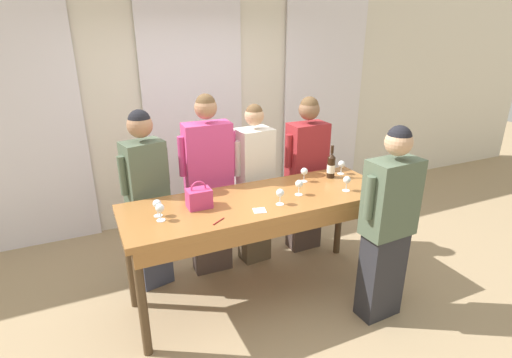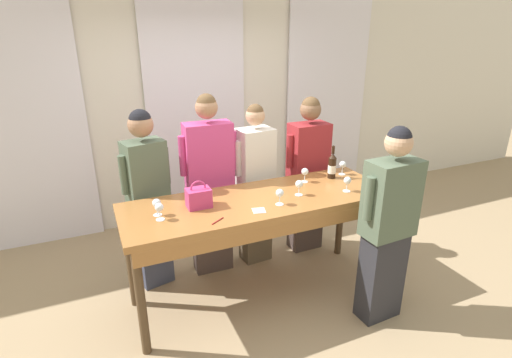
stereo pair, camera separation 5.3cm
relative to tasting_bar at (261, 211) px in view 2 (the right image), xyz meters
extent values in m
plane|color=tan|center=(0.00, 0.02, -0.87)|extent=(18.00, 18.00, 0.00)
cube|color=silver|center=(0.00, 1.96, 0.53)|extent=(12.00, 0.06, 2.80)
cube|color=white|center=(-1.86, 1.90, 0.47)|extent=(1.22, 0.03, 2.69)
cube|color=white|center=(0.00, 1.90, 0.47)|extent=(1.22, 0.03, 2.69)
cube|color=white|center=(1.86, 1.90, 0.47)|extent=(1.22, 0.03, 2.69)
cube|color=#9E6633|center=(0.00, 0.02, 0.08)|extent=(2.32, 0.77, 0.05)
cube|color=#9E6633|center=(0.00, -0.35, -0.01)|extent=(2.23, 0.03, 0.12)
cylinder|color=#4C3823|center=(-1.09, -0.29, -0.41)|extent=(0.07, 0.07, 0.92)
cylinder|color=#4C3823|center=(1.09, -0.29, -0.41)|extent=(0.07, 0.07, 0.92)
cylinder|color=#4C3823|center=(-1.09, 0.33, -0.41)|extent=(0.07, 0.07, 0.92)
cylinder|color=#4C3823|center=(1.09, 0.33, -0.41)|extent=(0.07, 0.07, 0.92)
cylinder|color=black|center=(0.84, 0.20, 0.20)|extent=(0.08, 0.08, 0.20)
cone|color=black|center=(0.84, 0.20, 0.33)|extent=(0.08, 0.08, 0.04)
cylinder|color=black|center=(0.84, 0.20, 0.39)|extent=(0.03, 0.03, 0.08)
cylinder|color=white|center=(0.84, 0.20, 0.19)|extent=(0.08, 0.08, 0.08)
cube|color=#C63870|center=(-0.52, 0.07, 0.18)|extent=(0.19, 0.14, 0.16)
torus|color=#C63870|center=(-0.52, 0.07, 0.27)|extent=(0.13, 0.01, 0.13)
cylinder|color=white|center=(-0.85, -0.04, 0.11)|extent=(0.07, 0.07, 0.00)
cylinder|color=white|center=(-0.85, -0.04, 0.14)|extent=(0.01, 0.01, 0.07)
sphere|color=white|center=(-0.85, -0.04, 0.21)|extent=(0.07, 0.07, 0.07)
cylinder|color=white|center=(0.54, 0.21, 0.11)|extent=(0.07, 0.07, 0.00)
cylinder|color=white|center=(0.54, 0.21, 0.14)|extent=(0.01, 0.01, 0.07)
sphere|color=white|center=(0.54, 0.21, 0.21)|extent=(0.07, 0.07, 0.07)
cylinder|color=white|center=(0.34, -0.05, 0.11)|extent=(0.07, 0.07, 0.00)
cylinder|color=white|center=(0.34, -0.05, 0.14)|extent=(0.01, 0.01, 0.07)
sphere|color=white|center=(0.34, -0.05, 0.21)|extent=(0.07, 0.07, 0.07)
cylinder|color=white|center=(0.99, 0.23, 0.11)|extent=(0.07, 0.07, 0.00)
cylinder|color=white|center=(0.99, 0.23, 0.14)|extent=(0.01, 0.01, 0.07)
sphere|color=white|center=(0.99, 0.23, 0.21)|extent=(0.07, 0.07, 0.07)
cylinder|color=white|center=(0.77, -0.14, 0.11)|extent=(0.07, 0.07, 0.00)
cylinder|color=white|center=(0.77, -0.14, 0.14)|extent=(0.01, 0.01, 0.07)
sphere|color=white|center=(0.77, -0.14, 0.21)|extent=(0.07, 0.07, 0.07)
cylinder|color=white|center=(0.10, -0.16, 0.11)|extent=(0.07, 0.07, 0.00)
cylinder|color=white|center=(0.10, -0.16, 0.14)|extent=(0.01, 0.01, 0.07)
sphere|color=white|center=(0.10, -0.16, 0.21)|extent=(0.07, 0.07, 0.07)
cylinder|color=white|center=(-0.86, 0.05, 0.11)|extent=(0.07, 0.07, 0.00)
cylinder|color=white|center=(-0.86, 0.05, 0.14)|extent=(0.01, 0.01, 0.07)
sphere|color=white|center=(-0.86, 0.05, 0.21)|extent=(0.07, 0.07, 0.07)
sphere|color=maroon|center=(-0.86, 0.05, 0.20)|extent=(0.04, 0.04, 0.04)
cube|color=white|center=(-0.10, -0.20, 0.11)|extent=(0.12, 0.12, 0.00)
cylinder|color=maroon|center=(-0.46, -0.24, 0.11)|extent=(0.12, 0.08, 0.01)
cube|color=#383D51|center=(-0.84, 0.61, -0.47)|extent=(0.33, 0.27, 0.80)
cube|color=#4C5B47|center=(-0.84, 0.61, 0.24)|extent=(0.39, 0.31, 0.63)
sphere|color=#9E7051|center=(-0.84, 0.61, 0.70)|extent=(0.22, 0.22, 0.22)
sphere|color=black|center=(-0.84, 0.61, 0.73)|extent=(0.19, 0.19, 0.19)
cylinder|color=#4C5B47|center=(-0.66, 0.66, 0.29)|extent=(0.08, 0.08, 0.35)
cylinder|color=#4C5B47|center=(-1.03, 0.56, 0.29)|extent=(0.08, 0.08, 0.35)
cube|color=#473833|center=(-0.26, 0.61, -0.44)|extent=(0.38, 0.20, 0.85)
cube|color=#C63D7A|center=(-0.26, 0.61, 0.32)|extent=(0.45, 0.23, 0.68)
sphere|color=#9E7051|center=(-0.26, 0.61, 0.80)|extent=(0.20, 0.20, 0.20)
sphere|color=brown|center=(-0.26, 0.61, 0.83)|extent=(0.18, 0.18, 0.18)
cylinder|color=#C63D7A|center=(-0.02, 0.60, 0.37)|extent=(0.07, 0.07, 0.37)
cylinder|color=#C63D7A|center=(-0.50, 0.62, 0.37)|extent=(0.07, 0.07, 0.37)
cube|color=brown|center=(0.21, 0.61, -0.47)|extent=(0.31, 0.24, 0.80)
cube|color=silver|center=(0.21, 0.61, 0.24)|extent=(0.36, 0.28, 0.63)
sphere|color=tan|center=(0.21, 0.61, 0.68)|extent=(0.19, 0.19, 0.19)
sphere|color=brown|center=(0.21, 0.61, 0.71)|extent=(0.16, 0.16, 0.16)
cylinder|color=silver|center=(0.41, 0.63, 0.29)|extent=(0.08, 0.08, 0.35)
cylinder|color=silver|center=(0.02, 0.59, 0.29)|extent=(0.08, 0.08, 0.35)
cube|color=#473833|center=(0.82, 0.61, -0.47)|extent=(0.34, 0.21, 0.79)
cube|color=maroon|center=(0.82, 0.61, 0.24)|extent=(0.40, 0.25, 0.63)
sphere|color=brown|center=(0.82, 0.61, 0.69)|extent=(0.21, 0.21, 0.21)
sphere|color=brown|center=(0.82, 0.61, 0.73)|extent=(0.19, 0.19, 0.19)
cylinder|color=maroon|center=(1.04, 0.61, 0.29)|extent=(0.07, 0.07, 0.35)
cylinder|color=maroon|center=(0.60, 0.61, 0.29)|extent=(0.07, 0.07, 0.35)
cube|color=#28282D|center=(0.82, -0.64, -0.48)|extent=(0.36, 0.22, 0.79)
cube|color=#4C5B47|center=(0.82, -0.64, 0.23)|extent=(0.43, 0.26, 0.62)
sphere|color=tan|center=(0.82, -0.64, 0.67)|extent=(0.21, 0.21, 0.21)
sphere|color=black|center=(0.82, -0.64, 0.71)|extent=(0.18, 0.18, 0.18)
cylinder|color=#4C5B47|center=(0.59, -0.66, 0.27)|extent=(0.07, 0.07, 0.34)
cylinder|color=#4C5B47|center=(1.05, -0.63, 0.27)|extent=(0.07, 0.07, 0.34)
camera|label=1|loc=(-1.32, -2.79, 1.48)|focal=28.00mm
camera|label=2|loc=(-1.27, -2.82, 1.48)|focal=28.00mm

